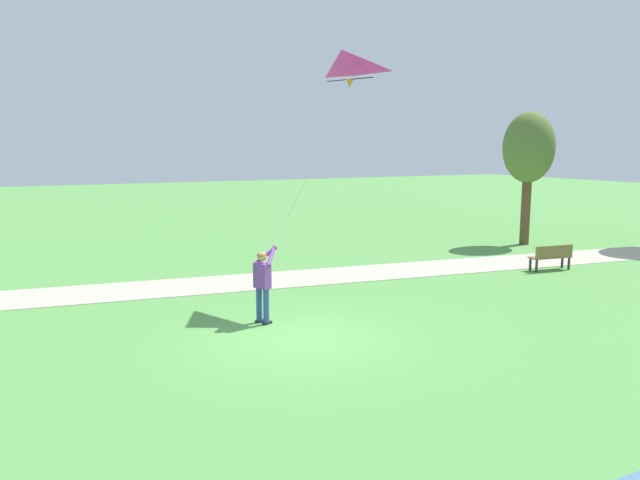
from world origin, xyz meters
The scene contains 6 objects.
ground_plane centered at (0.00, 0.00, 0.00)m, with size 120.00×120.00×0.00m, color #569947.
walkway_path centered at (-5.66, 2.00, 0.01)m, with size 2.40×32.00×0.02m, color #B7AD99.
person_kite_flyer centered at (-1.44, -0.30, 1.05)m, with size 0.49×0.63×1.83m.
flying_kite centered at (-2.58, 2.42, 6.13)m, with size 1.89×3.01×4.77m.
park_bench_near_walkway centered at (-2.86, 10.72, 0.51)m, with size 0.63×1.54×0.88m.
tree_behind_path centered at (-7.44, 14.08, 4.05)m, with size 2.13×2.16×5.62m.
Camera 1 is at (11.67, -5.42, 4.16)m, focal length 34.11 mm.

